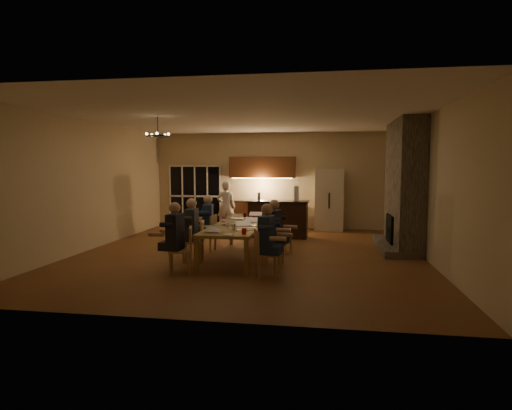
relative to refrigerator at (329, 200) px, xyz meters
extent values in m
plane|color=brown|center=(-1.90, -4.15, -1.00)|extent=(9.00, 9.00, 0.00)
cube|color=tan|center=(-1.90, 0.37, 0.60)|extent=(8.00, 0.04, 3.20)
cube|color=tan|center=(-5.92, -4.15, 0.60)|extent=(0.04, 9.00, 3.20)
cube|color=tan|center=(2.12, -4.15, 0.60)|extent=(0.04, 9.00, 3.20)
cube|color=white|center=(-1.90, -4.15, 2.22)|extent=(8.00, 9.00, 0.04)
cube|color=black|center=(-4.60, 0.32, 0.05)|extent=(1.86, 0.08, 2.10)
cube|color=#6C6355|center=(1.80, -2.95, 0.60)|extent=(0.58, 2.50, 3.20)
cube|color=beige|center=(0.00, 0.00, 0.00)|extent=(0.90, 0.68, 2.00)
cube|color=#AB8744|center=(-2.08, -4.61, -0.62)|extent=(1.10, 3.24, 0.75)
cube|color=black|center=(-1.48, -1.65, -0.46)|extent=(1.81, 0.74, 1.08)
imported|color=silver|center=(-3.25, -0.74, -0.20)|extent=(0.63, 0.45, 1.60)
torus|color=black|center=(-3.88, -4.75, 1.75)|extent=(0.53, 0.53, 0.03)
cylinder|color=white|center=(-2.19, -5.06, -0.20)|extent=(0.09, 0.09, 0.10)
cylinder|color=white|center=(-2.01, -3.99, -0.20)|extent=(0.09, 0.09, 0.10)
cylinder|color=white|center=(-2.49, -3.74, -0.20)|extent=(0.08, 0.08, 0.10)
cylinder|color=red|center=(-1.68, -5.94, -0.19)|extent=(0.09, 0.09, 0.12)
cylinder|color=red|center=(-2.51, -4.19, -0.19)|extent=(0.09, 0.09, 0.12)
cylinder|color=red|center=(-1.95, -3.20, -0.19)|extent=(0.08, 0.08, 0.12)
cylinder|color=#B2B2B7|center=(-2.01, -5.39, -0.19)|extent=(0.07, 0.07, 0.12)
cylinder|color=#3F0F0C|center=(-2.18, -3.20, -0.19)|extent=(0.07, 0.07, 0.12)
cylinder|color=white|center=(-1.72, -5.18, -0.24)|extent=(0.25, 0.25, 0.02)
cylinder|color=white|center=(-2.37, -5.47, -0.24)|extent=(0.23, 0.23, 0.02)
cylinder|color=white|center=(-1.61, -3.78, -0.24)|extent=(0.25, 0.25, 0.02)
cube|color=white|center=(-1.95, -6.07, -0.24)|extent=(0.18, 0.24, 0.01)
cylinder|color=#99999E|center=(-2.04, -1.70, 0.20)|extent=(0.08, 0.08, 0.24)
cube|color=silver|center=(-0.95, -1.71, 0.29)|extent=(0.15, 0.15, 0.43)
camera|label=1|loc=(-0.16, -14.00, 1.04)|focal=30.00mm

